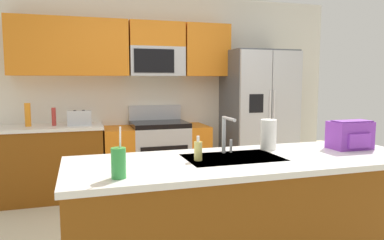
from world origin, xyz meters
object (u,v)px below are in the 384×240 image
object	(u,v)px
drink_cup_green	(119,163)
backpack	(350,134)
refrigerator	(258,117)
sink_faucet	(226,131)
soap_dispenser	(198,151)
paper_towel_roll	(268,135)
pepper_mill	(54,117)
bottle_orange	(28,115)
toaster	(79,118)
range_oven	(157,156)

from	to	relation	value
drink_cup_green	backpack	distance (m)	1.90
refrigerator	drink_cup_green	world-z (taller)	refrigerator
sink_faucet	soap_dispenser	size ratio (longest dim) A/B	1.66
soap_dispenser	paper_towel_roll	world-z (taller)	paper_towel_roll
pepper_mill	paper_towel_roll	distance (m)	2.73
pepper_mill	paper_towel_roll	bearing A→B (deg)	-50.95
bottle_orange	backpack	xyz separation A→B (m)	(2.65, -2.29, -0.02)
toaster	drink_cup_green	size ratio (longest dim) A/B	0.95
paper_towel_roll	pepper_mill	bearing A→B (deg)	129.05
refrigerator	bottle_orange	size ratio (longest dim) A/B	6.67
soap_dispenser	refrigerator	bearing A→B (deg)	54.10
toaster	sink_faucet	xyz separation A→B (m)	(1.04, -2.11, 0.08)
range_oven	refrigerator	world-z (taller)	refrigerator
bottle_orange	paper_towel_roll	xyz separation A→B (m)	(2.01, -2.13, -0.02)
pepper_mill	backpack	size ratio (longest dim) A/B	0.68
refrigerator	range_oven	bearing A→B (deg)	177.15
refrigerator	bottle_orange	world-z (taller)	refrigerator
drink_cup_green	backpack	bearing A→B (deg)	10.37
bottle_orange	drink_cup_green	world-z (taller)	drink_cup_green
toaster	backpack	size ratio (longest dim) A/B	0.87
pepper_mill	soap_dispenser	world-z (taller)	pepper_mill
range_oven	bottle_orange	distance (m)	1.65
refrigerator	sink_faucet	distance (m)	2.50
refrigerator	bottle_orange	distance (m)	2.99
toaster	backpack	distance (m)	3.04
range_oven	refrigerator	distance (m)	1.52
toaster	paper_towel_roll	size ratio (longest dim) A/B	1.17
toaster	soap_dispenser	world-z (taller)	toaster
pepper_mill	backpack	bearing A→B (deg)	-43.98
sink_faucet	toaster	bearing A→B (deg)	116.29
soap_dispenser	backpack	size ratio (longest dim) A/B	0.53
drink_cup_green	paper_towel_roll	bearing A→B (deg)	22.41
bottle_orange	refrigerator	bearing A→B (deg)	-1.46
paper_towel_roll	sink_faucet	bearing A→B (deg)	-173.26
drink_cup_green	soap_dispenser	distance (m)	0.64
drink_cup_green	sink_faucet	bearing A→B (deg)	28.64
drink_cup_green	paper_towel_roll	world-z (taller)	drink_cup_green
sink_faucet	soap_dispenser	distance (m)	0.33
bottle_orange	paper_towel_roll	bearing A→B (deg)	-46.64
bottle_orange	backpack	bearing A→B (deg)	-40.78
refrigerator	paper_towel_roll	xyz separation A→B (m)	(-0.98, -2.05, 0.09)
soap_dispenser	drink_cup_green	bearing A→B (deg)	-152.29
paper_towel_roll	backpack	xyz separation A→B (m)	(0.64, -0.16, -0.00)
refrigerator	paper_towel_roll	size ratio (longest dim) A/B	7.71
refrigerator	drink_cup_green	size ratio (longest dim) A/B	6.30
toaster	bottle_orange	world-z (taller)	bottle_orange
range_oven	drink_cup_green	size ratio (longest dim) A/B	4.63
pepper_mill	bottle_orange	distance (m)	0.29
backpack	pepper_mill	bearing A→B (deg)	136.02
range_oven	pepper_mill	xyz separation A→B (m)	(-1.25, -0.00, 0.57)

